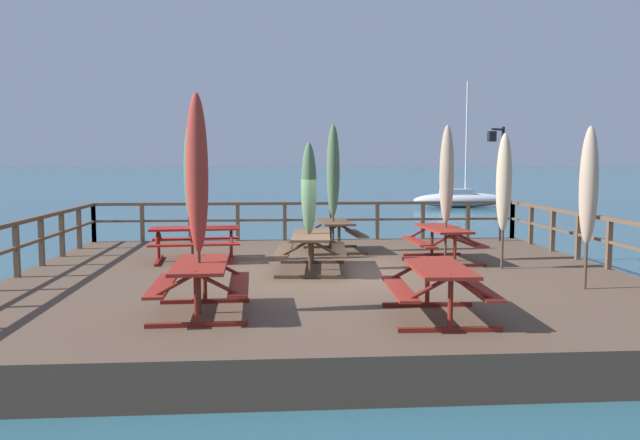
% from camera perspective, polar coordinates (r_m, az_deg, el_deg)
% --- Properties ---
extents(ground_plane, '(600.00, 600.00, 0.00)m').
position_cam_1_polar(ground_plane, '(12.96, 0.27, -7.50)').
color(ground_plane, '#2D5B6B').
extents(wooden_deck, '(12.24, 11.00, 0.62)m').
position_cam_1_polar(wooden_deck, '(12.90, 0.27, -6.15)').
color(wooden_deck, brown).
rests_on(wooden_deck, ground).
extents(railing_waterside_far, '(12.04, 0.10, 1.09)m').
position_cam_1_polar(railing_waterside_far, '(18.04, -1.07, 0.46)').
color(railing_waterside_far, brown).
rests_on(railing_waterside_far, wooden_deck).
extents(railing_side_left, '(0.10, 10.80, 1.09)m').
position_cam_1_polar(railing_side_left, '(13.63, -25.62, -1.66)').
color(railing_side_left, brown).
rests_on(railing_side_left, wooden_deck).
extents(railing_side_right, '(0.10, 10.80, 1.09)m').
position_cam_1_polar(railing_side_right, '(14.48, 24.55, -1.23)').
color(railing_side_right, brown).
rests_on(railing_side_right, wooden_deck).
extents(picnic_table_front_left, '(2.09, 1.56, 0.78)m').
position_cam_1_polar(picnic_table_front_left, '(14.60, -11.15, -1.44)').
color(picnic_table_front_left, maroon).
rests_on(picnic_table_front_left, wooden_deck).
extents(picnic_table_mid_right, '(1.47, 1.89, 0.78)m').
position_cam_1_polar(picnic_table_mid_right, '(9.29, 10.57, -5.33)').
color(picnic_table_mid_right, maroon).
rests_on(picnic_table_mid_right, wooden_deck).
extents(picnic_table_back_left, '(1.58, 2.28, 0.78)m').
position_cam_1_polar(picnic_table_back_left, '(13.06, -0.78, -2.11)').
color(picnic_table_back_left, brown).
rests_on(picnic_table_back_left, wooden_deck).
extents(picnic_table_back_right, '(1.45, 1.86, 0.78)m').
position_cam_1_polar(picnic_table_back_right, '(9.54, -10.66, -5.05)').
color(picnic_table_back_right, maroon).
rests_on(picnic_table_back_right, wooden_deck).
extents(picnic_table_mid_left, '(1.52, 1.77, 0.78)m').
position_cam_1_polar(picnic_table_mid_left, '(15.80, 1.30, -0.86)').
color(picnic_table_mid_left, brown).
rests_on(picnic_table_mid_left, wooden_deck).
extents(picnic_table_mid_centre, '(1.50, 2.05, 0.78)m').
position_cam_1_polar(picnic_table_mid_centre, '(14.54, 10.98, -1.46)').
color(picnic_table_mid_centre, maroon).
rests_on(picnic_table_mid_centre, wooden_deck).
extents(patio_umbrella_short_front, '(0.32, 0.32, 3.11)m').
position_cam_1_polar(patio_umbrella_short_front, '(14.45, -11.50, 4.13)').
color(patio_umbrella_short_front, '#4C3828').
rests_on(patio_umbrella_short_front, wooden_deck).
extents(patio_umbrella_tall_front, '(0.32, 0.32, 2.83)m').
position_cam_1_polar(patio_umbrella_tall_front, '(13.70, 16.18, 3.20)').
color(patio_umbrella_tall_front, '#4C3828').
rests_on(patio_umbrella_tall_front, wooden_deck).
extents(patio_umbrella_tall_back_right, '(0.32, 0.32, 2.63)m').
position_cam_1_polar(patio_umbrella_tall_back_right, '(12.99, -1.01, 2.75)').
color(patio_umbrella_tall_back_right, '#4C3828').
rests_on(patio_umbrella_tall_back_right, wooden_deck).
extents(patio_umbrella_short_mid, '(0.32, 0.32, 3.24)m').
position_cam_1_polar(patio_umbrella_short_mid, '(9.42, -10.96, 4.03)').
color(patio_umbrella_short_mid, '#4C3828').
rests_on(patio_umbrella_short_mid, wooden_deck).
extents(patio_umbrella_tall_back_left, '(0.32, 0.32, 3.15)m').
position_cam_1_polar(patio_umbrella_tall_back_left, '(15.66, 1.19, 4.40)').
color(patio_umbrella_tall_back_left, '#4C3828').
rests_on(patio_umbrella_tall_back_left, wooden_deck).
extents(patio_umbrella_short_back, '(0.32, 0.32, 3.05)m').
position_cam_1_polar(patio_umbrella_short_back, '(14.49, 11.30, 3.97)').
color(patio_umbrella_short_back, '#4C3828').
rests_on(patio_umbrella_short_back, wooden_deck).
extents(patio_umbrella_tall_mid_left, '(0.32, 0.32, 2.86)m').
position_cam_1_polar(patio_umbrella_tall_mid_left, '(12.02, 22.97, 2.82)').
color(patio_umbrella_tall_mid_left, '#4C3828').
rests_on(patio_umbrella_tall_mid_left, wooden_deck).
extents(lamp_post_hooked, '(0.58, 0.48, 3.20)m').
position_cam_1_polar(lamp_post_hooked, '(18.38, 15.71, 4.69)').
color(lamp_post_hooked, black).
rests_on(lamp_post_hooked, wooden_deck).
extents(sailboat_distant, '(6.08, 1.98, 7.72)m').
position_cam_1_polar(sailboat_distant, '(40.33, 12.48, 1.86)').
color(sailboat_distant, silver).
rests_on(sailboat_distant, ground).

